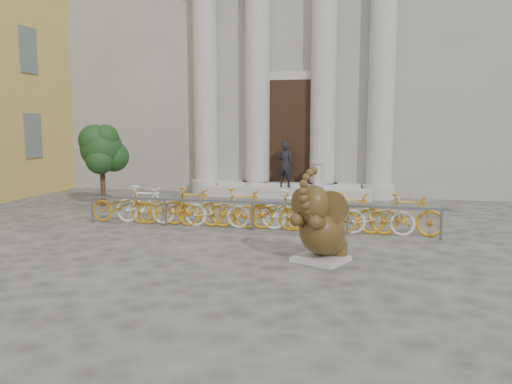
% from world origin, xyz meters
% --- Properties ---
extents(ground, '(80.00, 80.00, 0.00)m').
position_xyz_m(ground, '(0.00, 0.00, 0.00)').
color(ground, '#474442').
rests_on(ground, ground).
extents(classical_building, '(22.00, 10.70, 12.00)m').
position_xyz_m(classical_building, '(0.00, 14.93, 5.98)').
color(classical_building, gray).
rests_on(classical_building, ground).
extents(entrance_steps, '(6.00, 1.20, 0.36)m').
position_xyz_m(entrance_steps, '(0.00, 9.40, 0.18)').
color(entrance_steps, '#A8A59E').
rests_on(entrance_steps, ground).
extents(elephant_statue, '(1.23, 1.43, 1.81)m').
position_xyz_m(elephant_statue, '(2.08, 0.99, 0.66)').
color(elephant_statue, '#A8A59E').
rests_on(elephant_statue, ground).
extents(bike_rack, '(9.12, 0.53, 1.00)m').
position_xyz_m(bike_rack, '(0.16, 3.65, 0.50)').
color(bike_rack, slate).
rests_on(bike_rack, ground).
extents(tree, '(1.50, 1.36, 2.60)m').
position_xyz_m(tree, '(-5.31, 5.91, 1.81)').
color(tree, '#332114').
rests_on(tree, ground).
extents(pedestrian, '(0.64, 0.46, 1.63)m').
position_xyz_m(pedestrian, '(-0.08, 9.35, 1.18)').
color(pedestrian, black).
rests_on(pedestrian, entrance_steps).
extents(balustrade_post, '(0.41, 0.41, 1.00)m').
position_xyz_m(balustrade_post, '(1.10, 9.10, 0.82)').
color(balustrade_post, '#A8A59E').
rests_on(balustrade_post, entrance_steps).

